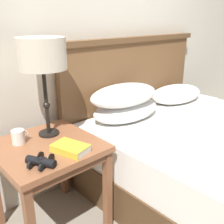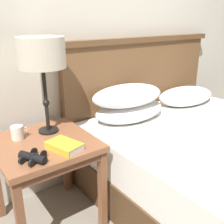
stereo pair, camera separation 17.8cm
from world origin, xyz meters
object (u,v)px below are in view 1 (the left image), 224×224
(table_lamp, at_px, (42,56))
(bed, at_px, (213,159))
(book_on_nightstand, at_px, (70,148))
(coffee_mug, at_px, (19,137))
(nightstand, at_px, (48,156))
(binoculars_pair, at_px, (41,161))

(table_lamp, bearing_deg, bed, -33.75)
(book_on_nightstand, bearing_deg, coffee_mug, 119.69)
(nightstand, xyz_separation_m, binoculars_pair, (-0.13, -0.19, 0.10))
(coffee_mug, bearing_deg, book_on_nightstand, -60.31)
(nightstand, xyz_separation_m, book_on_nightstand, (0.06, -0.17, 0.10))
(nightstand, bearing_deg, coffee_mug, 132.08)
(nightstand, bearing_deg, bed, -26.64)
(nightstand, bearing_deg, table_lamp, 54.27)
(binoculars_pair, bearing_deg, bed, -15.94)
(book_on_nightstand, relative_size, binoculars_pair, 1.41)
(bed, distance_m, binoculars_pair, 1.28)
(nightstand, height_order, table_lamp, table_lamp)
(book_on_nightstand, bearing_deg, table_lamp, 84.06)
(nightstand, height_order, bed, bed)
(nightstand, xyz_separation_m, table_lamp, (0.09, 0.12, 0.58))
(bed, height_order, table_lamp, table_lamp)
(table_lamp, bearing_deg, binoculars_pair, -125.38)
(binoculars_pair, xyz_separation_m, coffee_mug, (0.02, 0.31, 0.02))
(table_lamp, xyz_separation_m, book_on_nightstand, (-0.03, -0.29, -0.48))
(bed, height_order, binoculars_pair, bed)
(nightstand, distance_m, book_on_nightstand, 0.21)
(table_lamp, relative_size, coffee_mug, 5.85)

